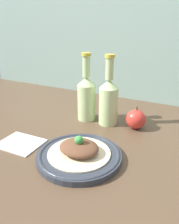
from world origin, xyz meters
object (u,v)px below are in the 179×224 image
object	(u,v)px
plate	(79,155)
plated_food	(79,149)
cider_bottle_right	(109,100)
apple	(136,119)
cider_bottle_left	(87,96)

from	to	relation	value
plate	plated_food	bearing A→B (deg)	45.00
plate	cider_bottle_right	xyz separation A→B (cm)	(-2.15, 26.58, 8.94)
apple	cider_bottle_left	bearing A→B (deg)	-177.55
plate	cider_bottle_right	size ratio (longest dim) A/B	0.93
plate	cider_bottle_left	bearing A→B (deg)	113.88
cider_bottle_right	apple	distance (cm)	12.73
plate	cider_bottle_right	distance (cm)	28.12
cider_bottle_left	plated_food	bearing A→B (deg)	-66.12
plate	cider_bottle_right	bearing A→B (deg)	94.63
plate	apple	xyz separation A→B (cm)	(8.86, 27.46, 2.60)
plated_food	plate	bearing A→B (deg)	-135.00
plated_food	apple	xyz separation A→B (cm)	(8.86, 27.46, 0.30)
cider_bottle_left	apple	xyz separation A→B (cm)	(20.63, 0.88, -6.33)
plated_food	cider_bottle_right	distance (cm)	27.48
apple	plate	bearing A→B (deg)	-107.88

